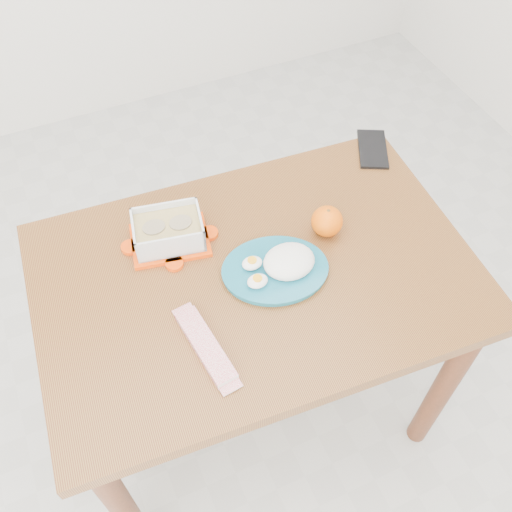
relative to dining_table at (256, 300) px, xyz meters
name	(u,v)px	position (x,y,z in m)	size (l,w,h in m)	color
ground	(240,407)	(-0.06, 0.01, -0.63)	(3.50, 3.50, 0.00)	#B7B7B2
dining_table	(256,300)	(0.00, 0.00, 0.00)	(1.07, 0.75, 0.75)	brown
food_container	(168,231)	(-0.16, 0.17, 0.16)	(0.21, 0.17, 0.08)	#FF4607
orange_fruit	(327,221)	(0.21, 0.04, 0.16)	(0.08, 0.08, 0.08)	orange
rice_plate	(280,266)	(0.05, -0.02, 0.14)	(0.30, 0.30, 0.07)	#16667D
candy_bar	(206,346)	(-0.18, -0.14, 0.13)	(0.20, 0.05, 0.02)	#B9091D
smartphone	(373,149)	(0.47, 0.25, 0.12)	(0.08, 0.16, 0.01)	black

